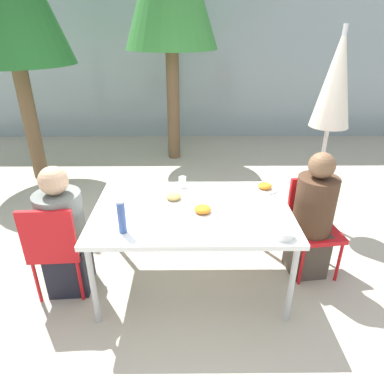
{
  "coord_description": "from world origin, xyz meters",
  "views": [
    {
      "loc": [
        -0.02,
        -2.38,
        2.06
      ],
      "look_at": [
        0.0,
        0.0,
        0.88
      ],
      "focal_mm": 32.0,
      "sensor_mm": 36.0,
      "label": 1
    }
  ],
  "objects_px": {
    "closed_umbrella": "(335,86)",
    "drinking_cup": "(182,182)",
    "person_left": "(64,236)",
    "chair_right": "(313,219)",
    "salad_bowl": "(283,233)",
    "person_right": "(312,220)",
    "bottle": "(122,217)",
    "chair_left": "(55,244)"
  },
  "relations": [
    {
      "from": "closed_umbrella",
      "to": "drinking_cup",
      "type": "distance_m",
      "value": 1.8
    },
    {
      "from": "person_left",
      "to": "chair_right",
      "type": "distance_m",
      "value": 2.13
    },
    {
      "from": "salad_bowl",
      "to": "person_right",
      "type": "bearing_deg",
      "value": 52.38
    },
    {
      "from": "chair_right",
      "to": "closed_umbrella",
      "type": "distance_m",
      "value": 1.37
    },
    {
      "from": "closed_umbrella",
      "to": "bottle",
      "type": "xyz_separation_m",
      "value": [
        -1.91,
        -1.41,
        -0.65
      ]
    },
    {
      "from": "person_left",
      "to": "bottle",
      "type": "height_order",
      "value": "person_left"
    },
    {
      "from": "closed_umbrella",
      "to": "drinking_cup",
      "type": "height_order",
      "value": "closed_umbrella"
    },
    {
      "from": "chair_left",
      "to": "drinking_cup",
      "type": "distance_m",
      "value": 1.17
    },
    {
      "from": "person_right",
      "to": "drinking_cup",
      "type": "xyz_separation_m",
      "value": [
        -1.12,
        0.27,
        0.24
      ]
    },
    {
      "from": "chair_right",
      "to": "drinking_cup",
      "type": "distance_m",
      "value": 1.2
    },
    {
      "from": "chair_left",
      "to": "salad_bowl",
      "type": "bearing_deg",
      "value": -11.96
    },
    {
      "from": "person_left",
      "to": "drinking_cup",
      "type": "height_order",
      "value": "person_left"
    },
    {
      "from": "person_right",
      "to": "salad_bowl",
      "type": "xyz_separation_m",
      "value": [
        -0.41,
        -0.53,
        0.22
      ]
    },
    {
      "from": "person_right",
      "to": "drinking_cup",
      "type": "height_order",
      "value": "person_right"
    },
    {
      "from": "person_right",
      "to": "closed_umbrella",
      "type": "bearing_deg",
      "value": -119.43
    },
    {
      "from": "salad_bowl",
      "to": "drinking_cup",
      "type": "bearing_deg",
      "value": 131.39
    },
    {
      "from": "person_left",
      "to": "chair_left",
      "type": "bearing_deg",
      "value": -121.87
    },
    {
      "from": "person_left",
      "to": "salad_bowl",
      "type": "xyz_separation_m",
      "value": [
        1.66,
        -0.34,
        0.24
      ]
    },
    {
      "from": "bottle",
      "to": "salad_bowl",
      "type": "distance_m",
      "value": 1.12
    },
    {
      "from": "person_left",
      "to": "salad_bowl",
      "type": "bearing_deg",
      "value": -14.98
    },
    {
      "from": "person_left",
      "to": "bottle",
      "type": "relative_size",
      "value": 4.5
    },
    {
      "from": "person_right",
      "to": "chair_left",
      "type": "bearing_deg",
      "value": 0.17
    },
    {
      "from": "chair_right",
      "to": "person_left",
      "type": "bearing_deg",
      "value": 0.26
    },
    {
      "from": "chair_right",
      "to": "closed_umbrella",
      "type": "relative_size",
      "value": 0.42
    },
    {
      "from": "chair_left",
      "to": "closed_umbrella",
      "type": "bearing_deg",
      "value": 22.69
    },
    {
      "from": "person_left",
      "to": "closed_umbrella",
      "type": "bearing_deg",
      "value": 21.53
    },
    {
      "from": "person_right",
      "to": "salad_bowl",
      "type": "height_order",
      "value": "person_right"
    },
    {
      "from": "closed_umbrella",
      "to": "salad_bowl",
      "type": "xyz_separation_m",
      "value": [
        -0.8,
        -1.48,
        -0.74
      ]
    },
    {
      "from": "bottle",
      "to": "drinking_cup",
      "type": "distance_m",
      "value": 0.84
    },
    {
      "from": "closed_umbrella",
      "to": "salad_bowl",
      "type": "bearing_deg",
      "value": -118.26
    },
    {
      "from": "chair_right",
      "to": "drinking_cup",
      "type": "height_order",
      "value": "chair_right"
    },
    {
      "from": "chair_left",
      "to": "person_left",
      "type": "xyz_separation_m",
      "value": [
        0.05,
        0.08,
        0.02
      ]
    },
    {
      "from": "chair_right",
      "to": "bottle",
      "type": "relative_size",
      "value": 3.44
    },
    {
      "from": "person_right",
      "to": "closed_umbrella",
      "type": "xyz_separation_m",
      "value": [
        0.38,
        0.95,
        0.96
      ]
    },
    {
      "from": "bottle",
      "to": "drinking_cup",
      "type": "bearing_deg",
      "value": 60.79
    },
    {
      "from": "person_right",
      "to": "closed_umbrella",
      "type": "height_order",
      "value": "closed_umbrella"
    },
    {
      "from": "closed_umbrella",
      "to": "drinking_cup",
      "type": "xyz_separation_m",
      "value": [
        -1.5,
        -0.68,
        -0.72
      ]
    },
    {
      "from": "bottle",
      "to": "closed_umbrella",
      "type": "bearing_deg",
      "value": 36.46
    },
    {
      "from": "closed_umbrella",
      "to": "chair_left",
      "type": "bearing_deg",
      "value": -153.89
    },
    {
      "from": "closed_umbrella",
      "to": "bottle",
      "type": "height_order",
      "value": "closed_umbrella"
    },
    {
      "from": "person_right",
      "to": "bottle",
      "type": "height_order",
      "value": "person_right"
    },
    {
      "from": "bottle",
      "to": "salad_bowl",
      "type": "relative_size",
      "value": 1.66
    }
  ]
}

